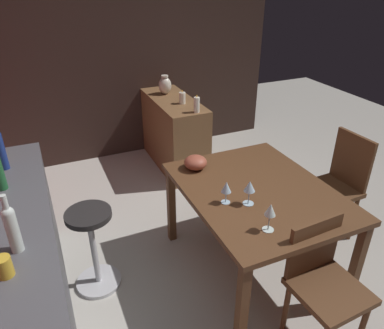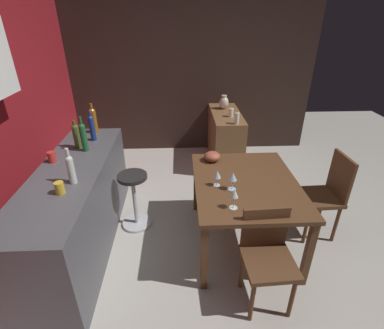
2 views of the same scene
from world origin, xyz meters
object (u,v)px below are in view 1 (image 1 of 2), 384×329
Objects in this scene: chair_by_doorway at (338,183)px; pillar_candle_short at (182,98)px; wine_bottle_clear at (12,227)px; fruit_bowl at (196,162)px; wine_glass_right at (270,211)px; wine_bottle_cobalt at (0,148)px; vase_ceramic_ivory at (165,85)px; sideboard_cabinet at (174,133)px; wine_glass_left at (250,187)px; wine_glass_center at (226,188)px; dining_table at (257,198)px; pillar_candle_tall at (197,105)px; chair_near_window at (323,280)px; bar_stool at (93,247)px; cup_mustard at (4,267)px.

pillar_candle_short is at bearing 25.25° from chair_by_doorway.
wine_bottle_clear reaches higher than pillar_candle_short.
wine_bottle_clear is at bearing 117.75° from fruit_bowl.
wine_bottle_cobalt is (1.14, 1.41, 0.18)m from wine_glass_right.
chair_by_doorway is 2.20m from vase_ceramic_ivory.
wine_bottle_cobalt is at bearing 51.11° from wine_glass_right.
sideboard_cabinet is at bearing 24.19° from chair_by_doorway.
wine_bottle_clear is (-0.31, 2.43, 0.53)m from chair_by_doorway.
wine_glass_left is 1.09× the size of wine_glass_center.
wine_glass_right reaches higher than dining_table.
wine_bottle_clear is at bearing 133.40° from pillar_candle_tall.
chair_near_window is 1.56m from bar_stool.
wine_glass_right is at bearing -128.89° from wine_bottle_cobalt.
wine_bottle_clear is 1.75× the size of pillar_candle_tall.
cup_mustard is (-2.25, 1.69, 0.54)m from sideboard_cabinet.
bar_stool is 3.03× the size of vase_ceramic_ivory.
fruit_bowl is at bearing 32.01° from dining_table.
vase_ceramic_ivory reaches higher than cup_mustard.
wine_glass_right is 1.17× the size of wine_glass_center.
cup_mustard is at bearing 162.04° from wine_bottle_clear.
wine_glass_left is 0.80× the size of vase_ceramic_ivory.
wine_glass_left is at bearing -86.66° from wine_bottle_clear.
chair_near_window is at bearing -106.43° from wine_bottle_clear.
fruit_bowl is (1.14, 0.33, 0.32)m from chair_near_window.
pillar_candle_tall is (2.08, -0.11, 0.43)m from chair_near_window.
wine_glass_left is 2.26m from vase_ceramic_ivory.
wine_glass_left is 0.95× the size of pillar_candle_tall.
dining_table is 1.81m from wine_bottle_cobalt.
wine_glass_right reaches higher than fruit_bowl.
pillar_candle_short reaches higher than chair_near_window.
vase_ceramic_ivory reaches higher than sideboard_cabinet.
pillar_candle_short reaches higher than wine_glass_center.
chair_near_window is 0.71m from wine_glass_left.
cup_mustard reaches higher than chair_near_window.
fruit_bowl is at bearing 11.83° from wine_glass_left.
pillar_candle_tall is 0.72m from vase_ceramic_ivory.
bar_stool is 0.93m from wine_bottle_cobalt.
wine_bottle_cobalt reaches higher than pillar_candle_short.
wine_glass_left is (-0.13, 0.16, 0.21)m from dining_table.
pillar_candle_tall is 1.23× the size of pillar_candle_short.
dining_table is 6.89× the size of pillar_candle_tall.
sideboard_cabinet is at bearing -177.07° from vase_ceramic_ivory.
vase_ceramic_ivory reaches higher than fruit_bowl.
wine_glass_left reaches higher than chair_near_window.
dining_table is at bearing 3.93° from chair_near_window.
fruit_bowl is (0.45, 0.28, 0.14)m from dining_table.
sideboard_cabinet is 3.42× the size of wine_bottle_clear.
wine_glass_right is 0.86× the size of vase_ceramic_ivory.
pillar_candle_tall is at bearing -50.39° from bar_stool.
sideboard_cabinet is 1.17× the size of chair_by_doorway.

